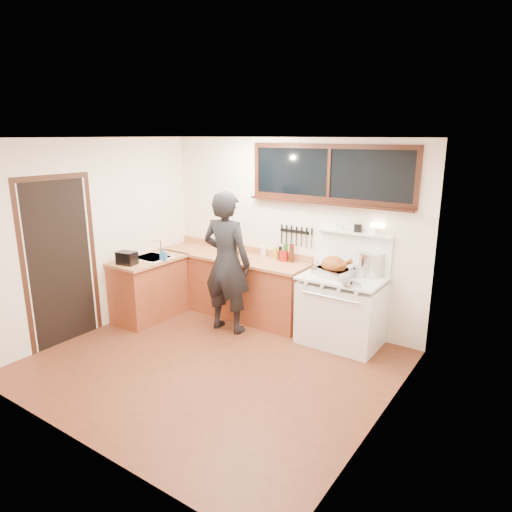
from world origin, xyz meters
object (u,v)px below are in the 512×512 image
Objects in this scene: vintage_stove at (342,309)px; cutting_board at (233,254)px; roast_turkey at (334,268)px; man at (227,262)px.

cutting_board is at bearing -177.86° from vintage_stove.
roast_turkey is at bearing -165.30° from vintage_stove.
man is at bearing -161.10° from vintage_stove.
cutting_board is 0.94× the size of roast_turkey.
vintage_stove reaches higher than roast_turkey.
man reaches higher than cutting_board.
cutting_board is at bearing -178.83° from roast_turkey.
man is 0.49m from cutting_board.
cutting_board is (-0.22, 0.44, -0.02)m from man.
vintage_stove is at bearing 14.70° from roast_turkey.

